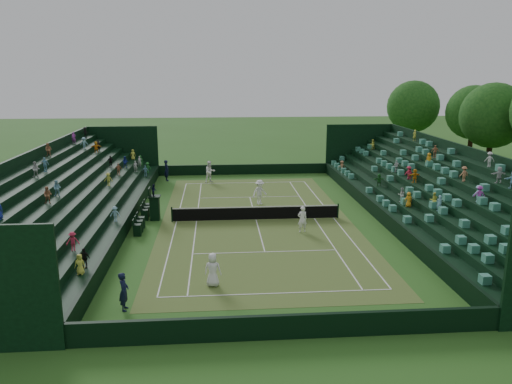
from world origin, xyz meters
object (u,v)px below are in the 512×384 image
Objects in this scene: tennis_net at (256,213)px; umpire_chair at (154,205)px; player_far_east at (260,192)px; player_near_east at (302,219)px; player_far_west at (210,172)px; player_near_west at (213,270)px.

tennis_net is 4.57× the size of umpire_chair.
player_near_east is at bearing -100.10° from player_far_east.
player_far_west is (-6.03, 15.33, 0.14)m from player_near_east.
umpire_chair is 1.54× the size of player_near_west.
player_far_east reaches higher than tennis_net.
player_far_west is at bearing -77.95° from player_near_east.
player_near_west is at bearing -105.24° from tennis_net.
tennis_net is 7.05m from umpire_chair.
player_far_east is at bearing 81.57° from tennis_net.
tennis_net is at bearing -125.00° from player_far_east.
player_far_west is at bearing -79.66° from player_near_west.
player_near_east is at bearing -47.08° from tennis_net.
tennis_net is 4.03m from player_near_east.
umpire_chair is 1.48× the size of player_near_east.
tennis_net is 12.83m from player_far_west.
umpire_chair is 1.27× the size of player_far_west.
tennis_net is at bearing -56.50° from player_near_east.
player_far_west is at bearing 89.01° from player_far_east.
umpire_chair reaches higher than player_near_east.
player_far_west is at bearing 104.89° from tennis_net.
umpire_chair is 12.08m from player_near_west.
tennis_net is 6.08× the size of player_far_east.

